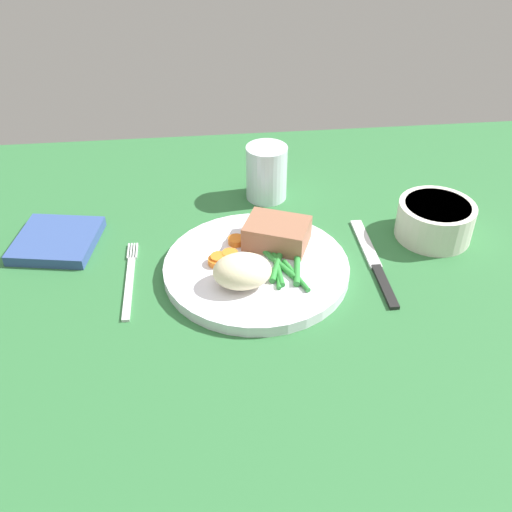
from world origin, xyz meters
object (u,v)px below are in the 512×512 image
meat_portion (277,233)px  knife (374,263)px  dinner_plate (256,266)px  salad_bowl (435,218)px  water_glass (266,176)px  napkin (57,240)px  fork (130,280)px

meat_portion → knife: (13.35, -4.31, -3.17)cm
dinner_plate → salad_bowl: salad_bowl is taller
dinner_plate → water_glass: (3.91, 19.83, 3.02)cm
salad_bowl → napkin: salad_bowl is taller
fork → water_glass: 29.46cm
dinner_plate → salad_bowl: 28.02cm
dinner_plate → knife: size_ratio=1.25×
fork → napkin: napkin is taller
fork → salad_bowl: salad_bowl is taller
fork → napkin: 14.78cm
dinner_plate → napkin: 29.99cm
meat_portion → knife: size_ratio=0.42×
water_glass → napkin: size_ratio=0.79×
dinner_plate → meat_portion: bearing=49.4°
fork → water_glass: size_ratio=1.84×
fork → napkin: (-11.13, 9.72, 0.58)cm
meat_portion → water_glass: bearing=88.3°
fork → napkin: size_ratio=1.45×
meat_portion → fork: size_ratio=0.52×
knife → salad_bowl: salad_bowl is taller
dinner_plate → water_glass: 20.44cm
fork → salad_bowl: 45.16cm
dinner_plate → fork: dinner_plate is taller
meat_portion → napkin: 32.47cm
knife → salad_bowl: (10.55, 5.95, 2.90)cm
fork → salad_bowl: (44.68, 5.92, 2.90)cm
dinner_plate → knife: bearing=-1.0°
knife → meat_portion: bearing=159.7°
fork → dinner_plate: bearing=4.1°
meat_portion → water_glass: size_ratio=0.97×
meat_portion → fork: 21.45cm
water_glass → napkin: bearing=-162.2°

